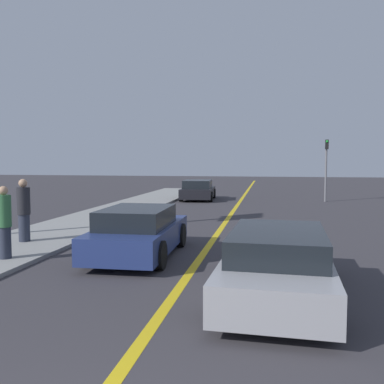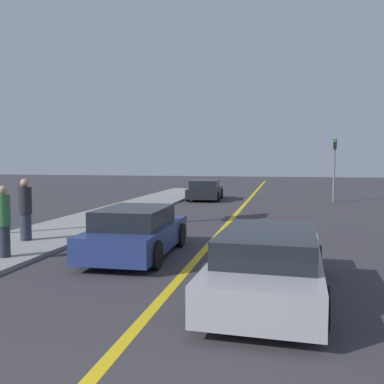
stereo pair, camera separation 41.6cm
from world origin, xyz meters
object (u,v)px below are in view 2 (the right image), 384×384
Objects in this scene: car_ahead_center at (136,232)px; car_far_distant at (205,190)px; car_near_right_lane at (269,263)px; pedestrian_mid_group at (25,210)px; pedestrian_near_curb at (3,221)px; traffic_light at (334,163)px.

car_ahead_center is 1.07× the size of car_far_distant.
pedestrian_mid_group is at bearing 157.10° from car_near_right_lane.
pedestrian_near_curb is 19.21m from traffic_light.
car_near_right_lane is 4.28m from car_ahead_center.
traffic_light reaches higher than car_near_right_lane.
pedestrian_near_curb is (-2.94, -1.23, 0.36)m from car_ahead_center.
pedestrian_mid_group reaches higher than car_near_right_lane.
car_far_distant is at bearing 92.46° from car_ahead_center.
car_near_right_lane is at bearing -79.23° from car_far_distant.
car_near_right_lane is 18.36m from traffic_light.
car_far_distant is at bearing 83.37° from pedestrian_near_curb.
car_far_distant is 7.70m from traffic_light.
car_near_right_lane is 2.79× the size of pedestrian_near_curb.
car_far_distant is 14.73m from pedestrian_mid_group.
car_ahead_center reaches higher than car_far_distant.
pedestrian_near_curb reaches higher than car_ahead_center.
traffic_light is at bearing 82.82° from car_near_right_lane.
car_far_distant is 1.10× the size of traffic_light.
car_far_distant is at bearing -178.75° from traffic_light.
car_near_right_lane is at bearing -25.39° from pedestrian_mid_group.
car_ahead_center is 3.80m from pedestrian_mid_group.
car_ahead_center is at bearing -89.37° from car_far_distant.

